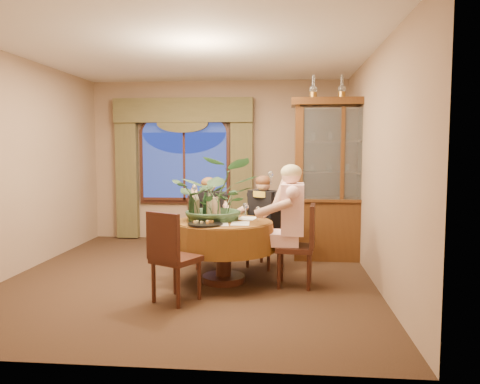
# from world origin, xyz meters

# --- Properties ---
(floor) EXTENTS (5.00, 5.00, 0.00)m
(floor) POSITION_xyz_m (0.00, 0.00, 0.00)
(floor) COLOR black
(floor) RESTS_ON ground
(wall_back) EXTENTS (4.50, 0.00, 4.50)m
(wall_back) POSITION_xyz_m (0.00, 2.50, 1.40)
(wall_back) COLOR #896B52
(wall_back) RESTS_ON ground
(wall_right) EXTENTS (0.00, 5.00, 5.00)m
(wall_right) POSITION_xyz_m (2.25, 0.00, 1.40)
(wall_right) COLOR #896B52
(wall_right) RESTS_ON ground
(ceiling) EXTENTS (5.00, 5.00, 0.00)m
(ceiling) POSITION_xyz_m (0.00, 0.00, 2.80)
(ceiling) COLOR white
(ceiling) RESTS_ON wall_back
(window) EXTENTS (1.62, 0.10, 1.32)m
(window) POSITION_xyz_m (-0.60, 2.43, 1.30)
(window) COLOR navy
(window) RESTS_ON wall_back
(arched_transom) EXTENTS (1.60, 0.06, 0.44)m
(arched_transom) POSITION_xyz_m (-0.60, 2.43, 2.08)
(arched_transom) COLOR navy
(arched_transom) RESTS_ON wall_back
(drapery_left) EXTENTS (0.38, 0.14, 2.32)m
(drapery_left) POSITION_xyz_m (-1.63, 2.38, 1.18)
(drapery_left) COLOR #453F23
(drapery_left) RESTS_ON floor
(drapery_right) EXTENTS (0.38, 0.14, 2.32)m
(drapery_right) POSITION_xyz_m (0.43, 2.38, 1.18)
(drapery_right) COLOR #453F23
(drapery_right) RESTS_ON floor
(swag_valance) EXTENTS (2.45, 0.16, 0.42)m
(swag_valance) POSITION_xyz_m (-0.60, 2.35, 2.28)
(swag_valance) COLOR #453F23
(swag_valance) RESTS_ON wall_back
(dining_table) EXTENTS (1.37, 1.37, 0.75)m
(dining_table) POSITION_xyz_m (0.44, -0.23, 0.38)
(dining_table) COLOR maroon
(dining_table) RESTS_ON floor
(china_cabinet) EXTENTS (1.44, 0.57, 2.33)m
(china_cabinet) POSITION_xyz_m (1.98, 1.15, 1.16)
(china_cabinet) COLOR #3B200F
(china_cabinet) RESTS_ON floor
(oil_lamp_left) EXTENTS (0.11, 0.11, 0.34)m
(oil_lamp_left) POSITION_xyz_m (1.57, 1.15, 2.50)
(oil_lamp_left) COLOR #A5722D
(oil_lamp_left) RESTS_ON china_cabinet
(oil_lamp_center) EXTENTS (0.11, 0.11, 0.34)m
(oil_lamp_center) POSITION_xyz_m (1.98, 1.15, 2.50)
(oil_lamp_center) COLOR #A5722D
(oil_lamp_center) RESTS_ON china_cabinet
(oil_lamp_right) EXTENTS (0.11, 0.11, 0.34)m
(oil_lamp_right) POSITION_xyz_m (2.38, 1.15, 2.50)
(oil_lamp_right) COLOR #A5722D
(oil_lamp_right) RESTS_ON china_cabinet
(chair_right) EXTENTS (0.46, 0.46, 0.96)m
(chair_right) POSITION_xyz_m (1.30, -0.31, 0.48)
(chair_right) COLOR black
(chair_right) RESTS_ON floor
(chair_back_right) EXTENTS (0.58, 0.58, 0.96)m
(chair_back_right) POSITION_xyz_m (0.91, 0.56, 0.48)
(chair_back_right) COLOR black
(chair_back_right) RESTS_ON floor
(chair_back) EXTENTS (0.56, 0.56, 0.96)m
(chair_back) POSITION_xyz_m (0.11, 0.52, 0.48)
(chair_back) COLOR black
(chair_back) RESTS_ON floor
(chair_front_left) EXTENTS (0.57, 0.57, 0.96)m
(chair_front_left) POSITION_xyz_m (0.04, -0.98, 0.48)
(chair_front_left) COLOR black
(chair_front_left) RESTS_ON floor
(person_pink) EXTENTS (0.49, 0.53, 1.44)m
(person_pink) POSITION_xyz_m (1.27, -0.25, 0.72)
(person_pink) COLOR beige
(person_pink) RESTS_ON floor
(person_back) EXTENTS (0.56, 0.54, 1.23)m
(person_back) POSITION_xyz_m (0.14, 0.53, 0.62)
(person_back) COLOR black
(person_back) RESTS_ON floor
(person_scarf) EXTENTS (0.61, 0.60, 1.26)m
(person_scarf) POSITION_xyz_m (0.90, 0.45, 0.63)
(person_scarf) COLOR black
(person_scarf) RESTS_ON floor
(stoneware_vase) EXTENTS (0.14, 0.14, 0.27)m
(stoneware_vase) POSITION_xyz_m (0.32, -0.09, 0.88)
(stoneware_vase) COLOR tan
(stoneware_vase) RESTS_ON dining_table
(centerpiece_plant) EXTENTS (1.03, 1.14, 0.89)m
(centerpiece_plant) POSITION_xyz_m (0.35, -0.14, 1.40)
(centerpiece_plant) COLOR #305030
(centerpiece_plant) RESTS_ON dining_table
(olive_bowl) EXTENTS (0.15, 0.15, 0.05)m
(olive_bowl) POSITION_xyz_m (0.47, -0.26, 0.77)
(olive_bowl) COLOR #4F5629
(olive_bowl) RESTS_ON dining_table
(cheese_platter) EXTENTS (0.40, 0.40, 0.02)m
(cheese_platter) POSITION_xyz_m (0.28, -0.56, 0.76)
(cheese_platter) COLOR black
(cheese_platter) RESTS_ON dining_table
(wine_bottle_0) EXTENTS (0.07, 0.07, 0.33)m
(wine_bottle_0) POSITION_xyz_m (0.10, -0.14, 0.92)
(wine_bottle_0) COLOR tan
(wine_bottle_0) RESTS_ON dining_table
(wine_bottle_1) EXTENTS (0.07, 0.07, 0.33)m
(wine_bottle_1) POSITION_xyz_m (0.07, -0.32, 0.92)
(wine_bottle_1) COLOR black
(wine_bottle_1) RESTS_ON dining_table
(wine_bottle_2) EXTENTS (0.07, 0.07, 0.33)m
(wine_bottle_2) POSITION_xyz_m (0.20, -0.07, 0.92)
(wine_bottle_2) COLOR black
(wine_bottle_2) RESTS_ON dining_table
(wine_bottle_3) EXTENTS (0.07, 0.07, 0.33)m
(wine_bottle_3) POSITION_xyz_m (0.27, -0.19, 0.92)
(wine_bottle_3) COLOR tan
(wine_bottle_3) RESTS_ON dining_table
(tasting_paper_0) EXTENTS (0.22, 0.31, 0.00)m
(tasting_paper_0) POSITION_xyz_m (0.66, -0.43, 0.75)
(tasting_paper_0) COLOR white
(tasting_paper_0) RESTS_ON dining_table
(tasting_paper_1) EXTENTS (0.26, 0.33, 0.00)m
(tasting_paper_1) POSITION_xyz_m (0.71, -0.03, 0.75)
(tasting_paper_1) COLOR white
(tasting_paper_1) RESTS_ON dining_table
(tasting_paper_2) EXTENTS (0.25, 0.33, 0.00)m
(tasting_paper_2) POSITION_xyz_m (0.43, -0.49, 0.75)
(tasting_paper_2) COLOR white
(tasting_paper_2) RESTS_ON dining_table
(wine_glass_person_pink) EXTENTS (0.07, 0.07, 0.18)m
(wine_glass_person_pink) POSITION_xyz_m (0.86, -0.24, 0.84)
(wine_glass_person_pink) COLOR silver
(wine_glass_person_pink) RESTS_ON dining_table
(wine_glass_person_back) EXTENTS (0.07, 0.07, 0.18)m
(wine_glass_person_back) POSITION_xyz_m (0.29, 0.16, 0.84)
(wine_glass_person_back) COLOR silver
(wine_glass_person_back) RESTS_ON dining_table
(wine_glass_person_scarf) EXTENTS (0.07, 0.07, 0.18)m
(wine_glass_person_scarf) POSITION_xyz_m (0.68, 0.12, 0.84)
(wine_glass_person_scarf) COLOR silver
(wine_glass_person_scarf) RESTS_ON dining_table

